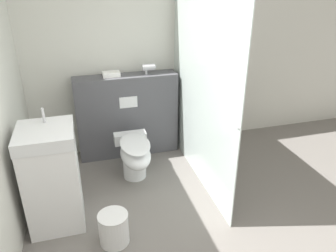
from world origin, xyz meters
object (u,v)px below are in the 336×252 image
(toilet, at_px, (135,155))
(hair_drier, at_px, (149,67))
(sink_vanity, at_px, (52,177))
(waste_bin, at_px, (114,228))

(toilet, relative_size, hair_drier, 3.86)
(sink_vanity, bearing_deg, toilet, 30.66)
(hair_drier, bearing_deg, sink_vanity, -136.57)
(hair_drier, relative_size, waste_bin, 0.60)
(hair_drier, bearing_deg, toilet, -118.32)
(hair_drier, height_order, waste_bin, hair_drier)
(waste_bin, bearing_deg, hair_drier, 65.76)
(hair_drier, distance_m, waste_bin, 1.99)
(toilet, xyz_separation_m, waste_bin, (-0.37, -0.95, -0.16))
(sink_vanity, relative_size, hair_drier, 6.25)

